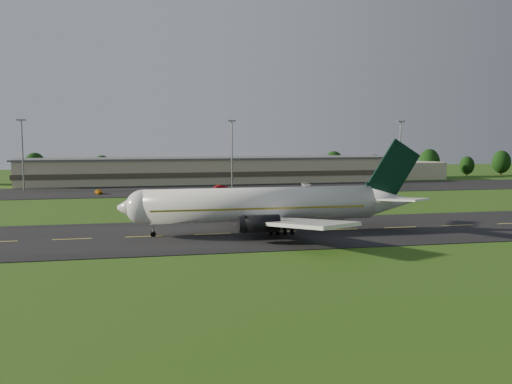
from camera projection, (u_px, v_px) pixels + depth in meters
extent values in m
plane|color=#1F4611|center=(278.00, 232.00, 95.20)|extent=(360.00, 360.00, 0.00)
cube|color=black|center=(278.00, 232.00, 95.20)|extent=(220.00, 30.00, 0.10)
cube|color=black|center=(219.00, 190.00, 165.37)|extent=(260.00, 30.00, 0.10)
cylinder|color=white|center=(260.00, 204.00, 94.09)|extent=(38.05, 5.92, 5.60)
sphere|color=white|center=(143.00, 207.00, 90.48)|extent=(5.60, 5.60, 5.60)
cone|color=white|center=(130.00, 207.00, 90.10)|extent=(4.05, 5.41, 5.38)
cone|color=white|center=(388.00, 201.00, 98.36)|extent=(9.05, 5.56, 5.49)
cube|color=olive|center=(257.00, 206.00, 94.03)|extent=(35.05, 5.93, 0.28)
cube|color=black|center=(139.00, 204.00, 90.31)|extent=(2.03, 3.02, 0.65)
cube|color=white|center=(298.00, 223.00, 84.17)|extent=(13.99, 20.19, 2.20)
cube|color=white|center=(267.00, 205.00, 105.65)|extent=(14.23, 20.17, 2.20)
cube|color=white|center=(401.00, 199.00, 93.39)|extent=(7.48, 9.39, 0.91)
cube|color=white|center=(376.00, 193.00, 103.15)|extent=(7.57, 9.38, 0.91)
cube|color=black|center=(380.00, 191.00, 97.89)|extent=(5.00, 0.59, 3.00)
cube|color=black|center=(394.00, 169.00, 97.98)|extent=(9.44, 0.53, 10.55)
cylinder|color=black|center=(261.00, 223.00, 86.19)|extent=(5.62, 2.75, 2.70)
cylinder|color=black|center=(243.00, 209.00, 101.81)|extent=(5.62, 2.75, 2.70)
cube|color=#BFB292|center=(209.00, 171.00, 188.35)|extent=(120.00, 15.00, 8.00)
cube|color=#4C4438|center=(209.00, 173.00, 188.43)|extent=(121.00, 15.40, 1.60)
cube|color=#595B60|center=(209.00, 158.00, 187.91)|extent=(122.00, 16.00, 0.50)
cube|color=#BFB292|center=(403.00, 170.00, 204.27)|extent=(28.00, 11.00, 6.00)
cylinder|color=gray|center=(23.00, 156.00, 161.23)|extent=(0.44, 0.44, 20.00)
cube|color=gray|center=(21.00, 120.00, 160.17)|extent=(2.40, 1.20, 0.50)
cylinder|color=gray|center=(232.00, 154.00, 173.12)|extent=(0.44, 0.44, 20.00)
cube|color=gray|center=(232.00, 121.00, 172.06)|extent=(2.40, 1.20, 0.50)
cylinder|color=gray|center=(400.00, 153.00, 184.01)|extent=(0.44, 0.44, 20.00)
cube|color=gray|center=(401.00, 121.00, 182.96)|extent=(2.40, 1.20, 0.50)
cylinder|color=black|center=(35.00, 178.00, 187.28)|extent=(0.56, 0.56, 3.15)
ellipsoid|color=black|center=(35.00, 167.00, 186.87)|extent=(7.36, 7.36, 9.20)
cylinder|color=black|center=(102.00, 178.00, 191.65)|extent=(0.56, 0.56, 2.82)
ellipsoid|color=black|center=(102.00, 168.00, 191.29)|extent=(6.58, 6.58, 8.23)
cylinder|color=black|center=(334.00, 174.00, 208.06)|extent=(0.56, 0.56, 3.08)
ellipsoid|color=black|center=(334.00, 163.00, 207.67)|extent=(7.20, 7.20, 9.00)
cylinder|color=black|center=(374.00, 174.00, 211.33)|extent=(0.56, 0.56, 2.67)
ellipsoid|color=black|center=(374.00, 165.00, 210.99)|extent=(6.23, 6.23, 7.78)
cylinder|color=black|center=(429.00, 172.00, 213.93)|extent=(0.56, 0.56, 3.29)
ellipsoid|color=black|center=(429.00, 162.00, 213.51)|extent=(7.67, 7.67, 9.58)
cylinder|color=black|center=(467.00, 173.00, 217.65)|extent=(0.56, 0.56, 2.37)
ellipsoid|color=black|center=(467.00, 165.00, 217.34)|extent=(5.52, 5.52, 6.90)
cylinder|color=black|center=(501.00, 171.00, 220.91)|extent=(0.56, 0.56, 3.03)
ellipsoid|color=black|center=(501.00, 162.00, 220.52)|extent=(7.06, 7.06, 8.83)
imported|color=orange|center=(99.00, 192.00, 153.48)|extent=(2.57, 3.95, 1.25)
imported|color=#980A10|center=(221.00, 187.00, 165.30)|extent=(4.14, 1.79, 1.32)
imported|color=silver|center=(307.00, 185.00, 172.02)|extent=(2.95, 5.47, 1.46)
imported|color=yellow|center=(391.00, 183.00, 179.97)|extent=(4.65, 2.63, 1.27)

